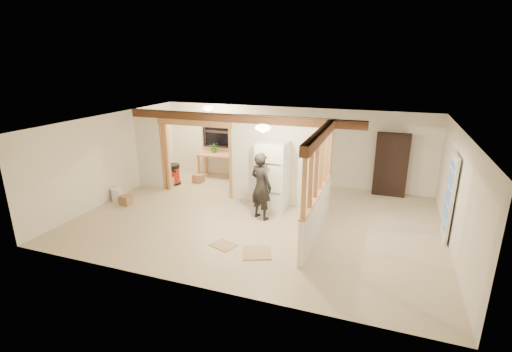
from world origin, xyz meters
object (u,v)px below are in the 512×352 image
at_px(shop_vac, 173,174).
at_px(refrigerator, 273,176).
at_px(bookshelf, 391,165).
at_px(woman, 261,186).
at_px(work_table, 218,166).

bearing_deg(shop_vac, refrigerator, -13.85).
bearing_deg(refrigerator, bookshelf, 37.00).
distance_m(woman, bookshelf, 4.29).
xyz_separation_m(woman, shop_vac, (-3.65, 1.64, -0.54)).
bearing_deg(work_table, bookshelf, -0.61).
bearing_deg(work_table, woman, -50.05).
bearing_deg(refrigerator, work_table, 141.40).
xyz_separation_m(refrigerator, shop_vac, (-3.73, 0.92, -0.61)).
xyz_separation_m(shop_vac, bookshelf, (6.73, 1.34, 0.61)).
distance_m(refrigerator, shop_vac, 3.89).
xyz_separation_m(refrigerator, work_table, (-2.64, 2.10, -0.53)).
height_order(refrigerator, bookshelf, bookshelf).
bearing_deg(work_table, refrigerator, -40.81).
bearing_deg(shop_vac, woman, -24.15).
relative_size(woman, bookshelf, 0.93).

